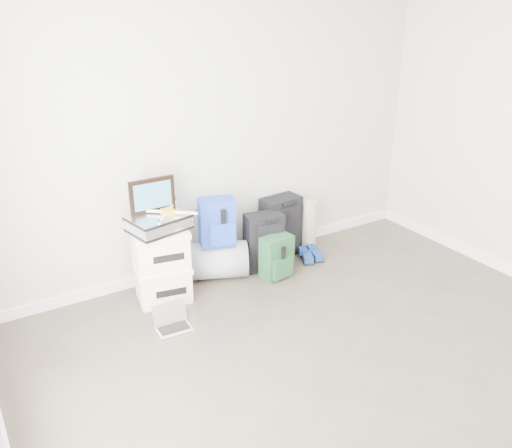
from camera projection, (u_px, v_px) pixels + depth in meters
ground at (403, 413)px, 3.51m from camera, size 5.00×5.00×0.00m
room_envelope at (436, 156)px, 2.84m from camera, size 4.52×5.02×2.71m
boxes_stack at (162, 265)px, 4.70m from camera, size 0.52×0.45×0.66m
briefcase at (159, 223)px, 4.54m from camera, size 0.52×0.43×0.13m
painting at (152, 195)px, 4.53m from camera, size 0.40×0.03×0.30m
drone at (168, 212)px, 4.53m from camera, size 0.41×0.41×0.05m
duffel_bag at (217, 260)px, 5.12m from camera, size 0.66×0.55×0.35m
blue_backpack at (217, 223)px, 4.94m from camera, size 0.36×0.31×0.45m
large_suitcase at (264, 242)px, 5.24m from camera, size 0.40×0.29×0.56m
green_backpack at (277, 258)px, 5.11m from camera, size 0.32×0.25×0.41m
carry_on at (281, 227)px, 5.51m from camera, size 0.42×0.29×0.62m
shoes at (311, 256)px, 5.51m from camera, size 0.28×0.26×0.08m
rolled_rug at (308, 225)px, 5.64m from camera, size 0.18×0.18×0.54m
laptop at (172, 322)px, 4.39m from camera, size 0.29×0.21×0.20m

